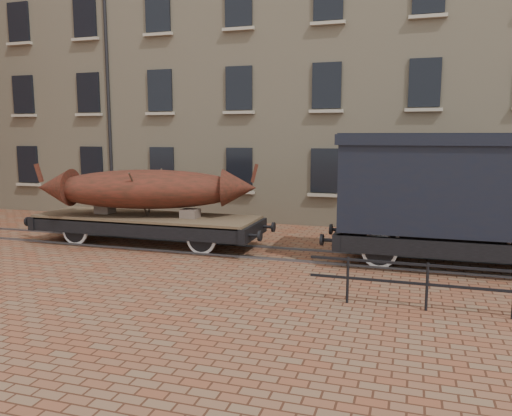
% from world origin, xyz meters
% --- Properties ---
extents(ground, '(90.00, 90.00, 0.00)m').
position_xyz_m(ground, '(0.00, 0.00, 0.00)').
color(ground, brown).
extents(warehouse_cream, '(40.00, 10.19, 14.00)m').
position_xyz_m(warehouse_cream, '(3.00, 9.99, 7.00)').
color(warehouse_cream, tan).
rests_on(warehouse_cream, ground).
extents(rail_track, '(30.00, 1.52, 0.06)m').
position_xyz_m(rail_track, '(0.00, 0.00, 0.03)').
color(rail_track, '#59595E').
rests_on(rail_track, ground).
extents(flatcar_wagon, '(8.23, 2.23, 1.24)m').
position_xyz_m(flatcar_wagon, '(-3.97, 0.00, 0.77)').
color(flatcar_wagon, brown).
rests_on(flatcar_wagon, ground).
extents(iron_boat, '(7.11, 3.64, 1.70)m').
position_xyz_m(iron_boat, '(-3.93, -0.00, 1.84)').
color(iron_boat, maroon).
rests_on(iron_boat, flatcar_wagon).
extents(goods_van, '(6.98, 2.54, 3.61)m').
position_xyz_m(goods_van, '(5.36, 0.00, 2.26)').
color(goods_van, black).
rests_on(goods_van, ground).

